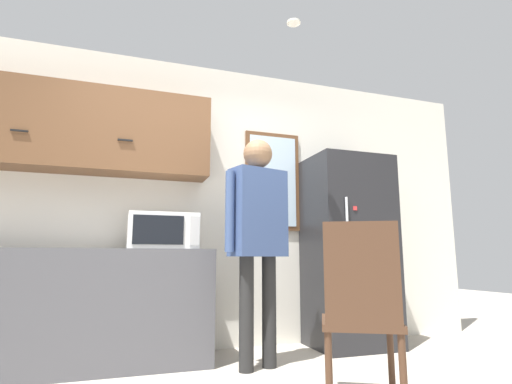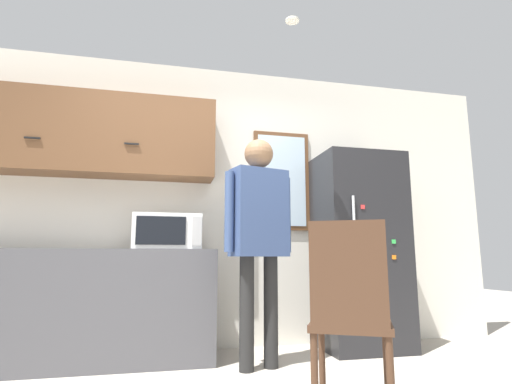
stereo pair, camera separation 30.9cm
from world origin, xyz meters
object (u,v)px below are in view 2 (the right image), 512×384
Objects in this scene: microwave at (167,232)px; chair at (350,307)px; person at (259,224)px; refrigerator at (359,250)px.

chair is (0.99, -1.30, -0.48)m from microwave.
microwave is 0.78m from person.
person is 1.73× the size of chair.
microwave is 0.31× the size of person.
refrigerator is 1.76× the size of chair.
person is at bearing -158.35° from refrigerator.
microwave is 0.30× the size of refrigerator.
person reaches higher than microwave.
refrigerator is at bearing 5.82° from person.
refrigerator reaches higher than chair.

